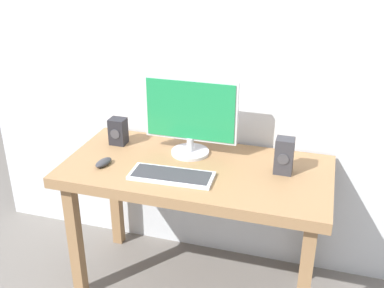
{
  "coord_description": "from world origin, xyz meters",
  "views": [
    {
      "loc": [
        0.56,
        -1.95,
        1.81
      ],
      "look_at": [
        -0.02,
        0.0,
        0.87
      ],
      "focal_mm": 43.23,
      "sensor_mm": 36.0,
      "label": 1
    }
  ],
  "objects": [
    {
      "name": "ground_plane",
      "position": [
        0.0,
        0.0,
        0.0
      ],
      "size": [
        6.0,
        6.0,
        0.0
      ],
      "primitive_type": "plane",
      "color": "slate"
    },
    {
      "name": "monitor",
      "position": [
        -0.07,
        0.14,
        0.96
      ],
      "size": [
        0.48,
        0.2,
        0.4
      ],
      "color": "silver",
      "rests_on": "desk"
    },
    {
      "name": "speaker_right",
      "position": [
        0.42,
        0.06,
        0.84
      ],
      "size": [
        0.09,
        0.08,
        0.18
      ],
      "color": "#333338",
      "rests_on": "desk"
    },
    {
      "name": "desk",
      "position": [
        0.0,
        0.0,
        0.66
      ],
      "size": [
        1.32,
        0.64,
        0.75
      ],
      "color": "#936D47",
      "rests_on": "ground_plane"
    },
    {
      "name": "keyboard_primary",
      "position": [
        -0.08,
        -0.14,
        0.76
      ],
      "size": [
        0.41,
        0.17,
        0.02
      ],
      "color": "silver",
      "rests_on": "desk"
    },
    {
      "name": "mouse",
      "position": [
        -0.45,
        -0.12,
        0.76
      ],
      "size": [
        0.07,
        0.12,
        0.03
      ],
      "primitive_type": "ellipsoid",
      "rotation": [
        0.0,
        0.0,
        -0.2
      ],
      "color": "#333338",
      "rests_on": "desk"
    },
    {
      "name": "speaker_left",
      "position": [
        -0.48,
        0.14,
        0.82
      ],
      "size": [
        0.09,
        0.08,
        0.14
      ],
      "color": "#232328",
      "rests_on": "desk"
    }
  ]
}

